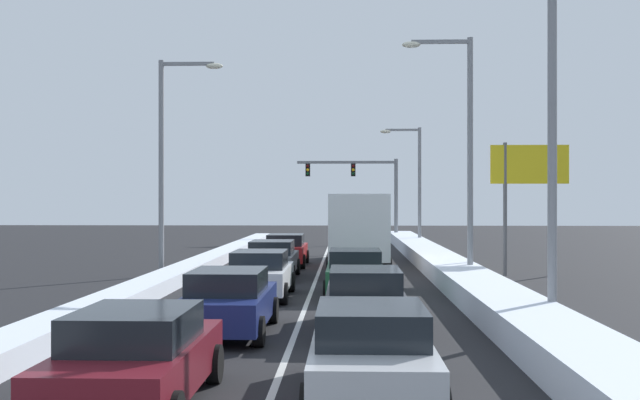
{
  "coord_description": "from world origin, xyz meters",
  "views": [
    {
      "loc": [
        1.2,
        -5.37,
        3.13
      ],
      "look_at": [
        -0.34,
        38.02,
        3.12
      ],
      "focal_mm": 42.02,
      "sensor_mm": 36.0,
      "label": 1
    }
  ],
  "objects_px": {
    "street_lamp_right_mid": "(461,138)",
    "street_lamp_right_far": "(414,176)",
    "street_lamp_right_near": "(538,110)",
    "suv_black_right_lane_fifth": "(355,241)",
    "sedan_maroon_center_lane_nearest": "(137,358)",
    "sedan_white_center_lane_third": "(260,274)",
    "sedan_green_right_lane_third": "(355,272)",
    "sedan_silver_right_lane_nearest": "(371,353)",
    "traffic_light_gantry": "(365,182)",
    "sedan_charcoal_right_lane_second": "(365,300)",
    "sedan_navy_center_lane_second": "(229,301)",
    "roadside_sign_right": "(530,178)",
    "sedan_red_center_lane_fifth": "(286,250)",
    "street_lamp_left_mid": "(169,148)",
    "box_truck_right_lane_fourth": "(358,229)",
    "sedan_gray_center_lane_fourth": "(272,259)"
  },
  "relations": [
    {
      "from": "street_lamp_right_mid",
      "to": "street_lamp_right_far",
      "type": "bearing_deg",
      "value": 89.88
    },
    {
      "from": "street_lamp_right_near",
      "to": "street_lamp_right_mid",
      "type": "height_order",
      "value": "street_lamp_right_mid"
    },
    {
      "from": "suv_black_right_lane_fifth",
      "to": "sedan_maroon_center_lane_nearest",
      "type": "xyz_separation_m",
      "value": [
        -3.57,
        -27.85,
        -0.25
      ]
    },
    {
      "from": "sedan_white_center_lane_third",
      "to": "sedan_green_right_lane_third",
      "type": "bearing_deg",
      "value": 12.91
    },
    {
      "from": "sedan_green_right_lane_third",
      "to": "sedan_maroon_center_lane_nearest",
      "type": "height_order",
      "value": "same"
    },
    {
      "from": "sedan_silver_right_lane_nearest",
      "to": "traffic_light_gantry",
      "type": "bearing_deg",
      "value": 88.72
    },
    {
      "from": "sedan_charcoal_right_lane_second",
      "to": "sedan_navy_center_lane_second",
      "type": "bearing_deg",
      "value": -173.33
    },
    {
      "from": "roadside_sign_right",
      "to": "sedan_red_center_lane_fifth",
      "type": "bearing_deg",
      "value": 158.1
    },
    {
      "from": "sedan_green_right_lane_third",
      "to": "suv_black_right_lane_fifth",
      "type": "bearing_deg",
      "value": 89.43
    },
    {
      "from": "street_lamp_right_far",
      "to": "sedan_red_center_lane_fifth",
      "type": "bearing_deg",
      "value": -118.87
    },
    {
      "from": "sedan_navy_center_lane_second",
      "to": "sedan_red_center_lane_fifth",
      "type": "distance_m",
      "value": 17.96
    },
    {
      "from": "sedan_navy_center_lane_second",
      "to": "sedan_red_center_lane_fifth",
      "type": "height_order",
      "value": "same"
    },
    {
      "from": "sedan_red_center_lane_fifth",
      "to": "street_lamp_left_mid",
      "type": "xyz_separation_m",
      "value": [
        -4.41,
        -4.82,
        4.49
      ]
    },
    {
      "from": "box_truck_right_lane_fourth",
      "to": "suv_black_right_lane_fifth",
      "type": "relative_size",
      "value": 1.47
    },
    {
      "from": "traffic_light_gantry",
      "to": "street_lamp_right_near",
      "type": "bearing_deg",
      "value": -85.18
    },
    {
      "from": "sedan_silver_right_lane_nearest",
      "to": "street_lamp_right_mid",
      "type": "height_order",
      "value": "street_lamp_right_mid"
    },
    {
      "from": "sedan_navy_center_lane_second",
      "to": "street_lamp_right_near",
      "type": "relative_size",
      "value": 0.51
    },
    {
      "from": "sedan_charcoal_right_lane_second",
      "to": "sedan_maroon_center_lane_nearest",
      "type": "distance_m",
      "value": 7.53
    },
    {
      "from": "roadside_sign_right",
      "to": "street_lamp_right_near",
      "type": "bearing_deg",
      "value": -102.8
    },
    {
      "from": "sedan_gray_center_lane_fourth",
      "to": "traffic_light_gantry",
      "type": "xyz_separation_m",
      "value": [
        4.33,
        26.24,
        3.73
      ]
    },
    {
      "from": "sedan_red_center_lane_fifth",
      "to": "street_lamp_right_near",
      "type": "distance_m",
      "value": 19.36
    },
    {
      "from": "sedan_green_right_lane_third",
      "to": "roadside_sign_right",
      "type": "bearing_deg",
      "value": 42.37
    },
    {
      "from": "sedan_maroon_center_lane_nearest",
      "to": "traffic_light_gantry",
      "type": "xyz_separation_m",
      "value": [
        4.51,
        44.87,
        3.73
      ]
    },
    {
      "from": "street_lamp_right_mid",
      "to": "street_lamp_right_far",
      "type": "distance_m",
      "value": 20.25
    },
    {
      "from": "box_truck_right_lane_fourth",
      "to": "sedan_navy_center_lane_second",
      "type": "xyz_separation_m",
      "value": [
        -3.23,
        -14.13,
        -1.14
      ]
    },
    {
      "from": "suv_black_right_lane_fifth",
      "to": "street_lamp_left_mid",
      "type": "bearing_deg",
      "value": -132.35
    },
    {
      "from": "sedan_maroon_center_lane_nearest",
      "to": "street_lamp_right_mid",
      "type": "distance_m",
      "value": 19.18
    },
    {
      "from": "street_lamp_right_far",
      "to": "sedan_maroon_center_lane_nearest",
      "type": "bearing_deg",
      "value": -101.34
    },
    {
      "from": "sedan_red_center_lane_fifth",
      "to": "street_lamp_right_near",
      "type": "relative_size",
      "value": 0.51
    },
    {
      "from": "box_truck_right_lane_fourth",
      "to": "roadside_sign_right",
      "type": "relative_size",
      "value": 1.31
    },
    {
      "from": "sedan_navy_center_lane_second",
      "to": "street_lamp_right_mid",
      "type": "bearing_deg",
      "value": 56.85
    },
    {
      "from": "street_lamp_right_far",
      "to": "street_lamp_left_mid",
      "type": "distance_m",
      "value": 21.34
    },
    {
      "from": "box_truck_right_lane_fourth",
      "to": "suv_black_right_lane_fifth",
      "type": "distance_m",
      "value": 7.52
    },
    {
      "from": "sedan_silver_right_lane_nearest",
      "to": "sedan_red_center_lane_fifth",
      "type": "xyz_separation_m",
      "value": [
        -3.24,
        23.74,
        0.0
      ]
    },
    {
      "from": "sedan_silver_right_lane_nearest",
      "to": "street_lamp_left_mid",
      "type": "height_order",
      "value": "street_lamp_left_mid"
    },
    {
      "from": "sedan_red_center_lane_fifth",
      "to": "traffic_light_gantry",
      "type": "relative_size",
      "value": 0.6
    },
    {
      "from": "sedan_maroon_center_lane_nearest",
      "to": "box_truck_right_lane_fourth",
      "type": "bearing_deg",
      "value": 79.92
    },
    {
      "from": "sedan_green_right_lane_third",
      "to": "street_lamp_right_near",
      "type": "bearing_deg",
      "value": -56.47
    },
    {
      "from": "suv_black_right_lane_fifth",
      "to": "sedan_navy_center_lane_second",
      "type": "relative_size",
      "value": 1.09
    },
    {
      "from": "street_lamp_right_far",
      "to": "sedan_charcoal_right_lane_second",
      "type": "bearing_deg",
      "value": -97.25
    },
    {
      "from": "street_lamp_right_near",
      "to": "street_lamp_right_mid",
      "type": "relative_size",
      "value": 0.97
    },
    {
      "from": "suv_black_right_lane_fifth",
      "to": "street_lamp_right_far",
      "type": "relative_size",
      "value": 0.63
    },
    {
      "from": "sedan_charcoal_right_lane_second",
      "to": "roadside_sign_right",
      "type": "height_order",
      "value": "roadside_sign_right"
    },
    {
      "from": "sedan_white_center_lane_third",
      "to": "street_lamp_right_far",
      "type": "distance_m",
      "value": 25.89
    },
    {
      "from": "sedan_maroon_center_lane_nearest",
      "to": "sedan_white_center_lane_third",
      "type": "bearing_deg",
      "value": 88.28
    },
    {
      "from": "sedan_white_center_lane_third",
      "to": "street_lamp_right_mid",
      "type": "height_order",
      "value": "street_lamp_right_mid"
    },
    {
      "from": "street_lamp_left_mid",
      "to": "sedan_green_right_lane_third",
      "type": "bearing_deg",
      "value": -38.4
    },
    {
      "from": "box_truck_right_lane_fourth",
      "to": "roadside_sign_right",
      "type": "bearing_deg",
      "value": -2.84
    },
    {
      "from": "sedan_maroon_center_lane_nearest",
      "to": "traffic_light_gantry",
      "type": "relative_size",
      "value": 0.6
    },
    {
      "from": "suv_black_right_lane_fifth",
      "to": "street_lamp_right_far",
      "type": "xyz_separation_m",
      "value": [
        3.91,
        9.44,
        3.68
      ]
    }
  ]
}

